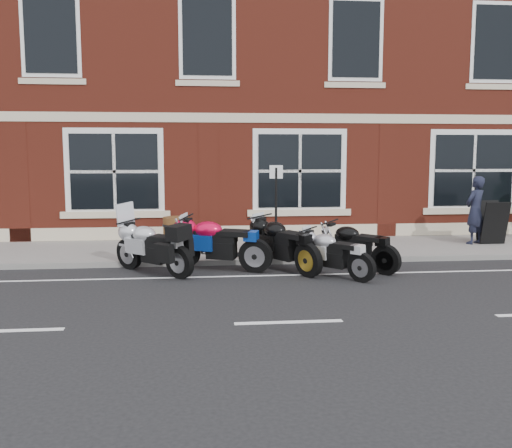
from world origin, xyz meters
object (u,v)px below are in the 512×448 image
object	(u,v)px
moto_sport_red	(218,242)
moto_naked_black	(355,245)
moto_touring_silver	(152,245)
moto_sport_black	(283,243)
parking_sign	(276,205)
pedestrian_left	(475,210)
moto_sport_silver	(333,252)
a_board_sign	(491,222)
barrel_planter	(176,232)

from	to	relation	value
moto_sport_red	moto_naked_black	bearing A→B (deg)	-72.02
moto_touring_silver	moto_sport_black	bearing A→B (deg)	-45.99
moto_sport_black	parking_sign	size ratio (longest dim) A/B	0.98
pedestrian_left	moto_sport_red	bearing A→B (deg)	-12.66
moto_sport_silver	pedestrian_left	xyz separation A→B (m)	(4.46, 2.98, 0.50)
moto_sport_red	pedestrian_left	distance (m)	7.04
moto_sport_black	moto_naked_black	size ratio (longest dim) A/B	1.25
a_board_sign	barrel_planter	size ratio (longest dim) A/B	1.48
moto_touring_silver	pedestrian_left	bearing A→B (deg)	-30.67
pedestrian_left	a_board_sign	distance (m)	0.55
pedestrian_left	barrel_planter	distance (m)	7.69
moto_sport_black	moto_naked_black	world-z (taller)	moto_sport_black
moto_sport_black	barrel_planter	distance (m)	3.41
pedestrian_left	parking_sign	size ratio (longest dim) A/B	0.85
moto_naked_black	pedestrian_left	size ratio (longest dim) A/B	0.92
moto_sport_red	moto_naked_black	size ratio (longest dim) A/B	1.35
moto_sport_silver	a_board_sign	xyz separation A→B (m)	(4.91, 2.96, 0.18)
moto_sport_black	moto_sport_silver	distance (m)	1.16
moto_naked_black	a_board_sign	distance (m)	4.87
moto_naked_black	parking_sign	distance (m)	1.99
moto_sport_red	pedestrian_left	size ratio (longest dim) A/B	1.25
moto_sport_red	a_board_sign	xyz separation A→B (m)	(7.17, 2.05, 0.08)
moto_sport_silver	pedestrian_left	size ratio (longest dim) A/B	0.87
moto_sport_black	pedestrian_left	bearing A→B (deg)	-8.44
moto_sport_black	moto_sport_silver	bearing A→B (deg)	-70.43
moto_sport_silver	moto_naked_black	xyz separation A→B (m)	(0.64, 0.62, 0.04)
moto_sport_silver	a_board_sign	world-z (taller)	a_board_sign
parking_sign	moto_sport_black	bearing A→B (deg)	-78.69
pedestrian_left	parking_sign	world-z (taller)	parking_sign
moto_sport_black	pedestrian_left	world-z (taller)	pedestrian_left
moto_sport_silver	moto_touring_silver	bearing A→B (deg)	128.09
moto_sport_black	barrel_planter	xyz separation A→B (m)	(-2.31, 2.50, -0.09)
moto_touring_silver	moto_naked_black	size ratio (longest dim) A/B	1.03
moto_sport_silver	barrel_planter	bearing A→B (deg)	94.07
pedestrian_left	moto_naked_black	bearing A→B (deg)	1.89
moto_naked_black	pedestrian_left	xyz separation A→B (m)	(3.82, 2.36, 0.47)
a_board_sign	barrel_planter	xyz separation A→B (m)	(-8.12, 0.27, -0.18)
moto_sport_black	moto_touring_silver	bearing A→B (deg)	149.16
pedestrian_left	parking_sign	distance (m)	5.57
moto_sport_black	parking_sign	bearing A→B (deg)	60.81
moto_sport_black	moto_naked_black	distance (m)	1.54
moto_touring_silver	moto_naked_black	world-z (taller)	moto_touring_silver
barrel_planter	pedestrian_left	bearing A→B (deg)	-1.90
moto_sport_black	pedestrian_left	distance (m)	5.82
pedestrian_left	a_board_sign	world-z (taller)	pedestrian_left
moto_sport_red	moto_sport_silver	xyz separation A→B (m)	(2.26, -0.91, -0.10)
moto_touring_silver	barrel_planter	bearing A→B (deg)	34.63
pedestrian_left	barrel_planter	xyz separation A→B (m)	(-7.67, 0.25, -0.50)
moto_sport_silver	barrel_planter	distance (m)	4.56
parking_sign	moto_sport_silver	bearing A→B (deg)	-50.18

